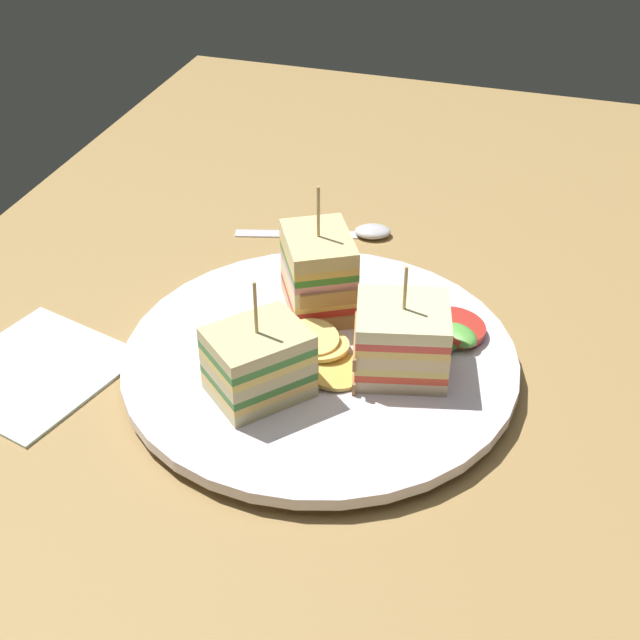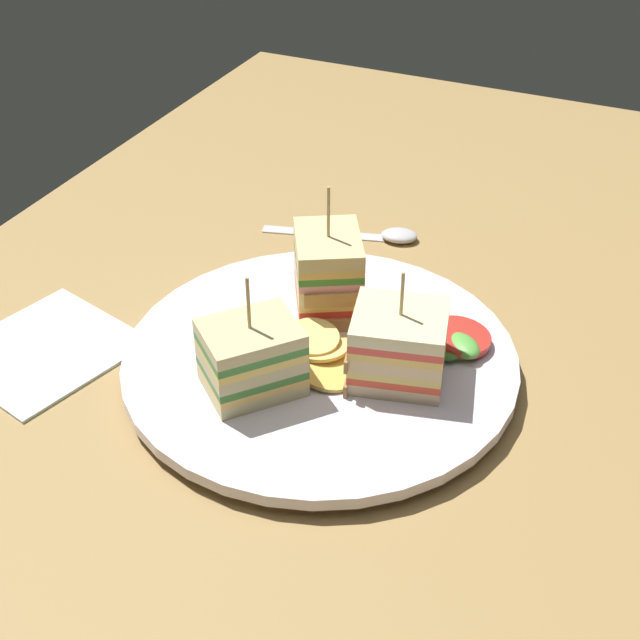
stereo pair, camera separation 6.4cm
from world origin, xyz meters
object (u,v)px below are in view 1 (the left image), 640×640
(sandwich_wedge_0, at_px, (400,343))
(sandwich_wedge_1, at_px, (319,273))
(spoon, at_px, (350,232))
(plate, at_px, (320,361))
(sandwich_wedge_2, at_px, (259,363))
(napkin, at_px, (34,370))
(chip_pile, at_px, (324,353))

(sandwich_wedge_0, height_order, sandwich_wedge_1, sandwich_wedge_1)
(sandwich_wedge_1, relative_size, spoon, 0.73)
(plate, relative_size, sandwich_wedge_0, 3.36)
(plate, bearing_deg, sandwich_wedge_2, -26.58)
(napkin, bearing_deg, sandwich_wedge_1, 123.56)
(sandwich_wedge_0, bearing_deg, napkin, -0.53)
(chip_pile, relative_size, napkin, 0.58)
(plate, height_order, sandwich_wedge_2, sandwich_wedge_2)
(plate, distance_m, spoon, 0.20)
(plate, height_order, spoon, plate)
(sandwich_wedge_2, relative_size, spoon, 0.63)
(sandwich_wedge_2, bearing_deg, sandwich_wedge_1, 37.03)
(plate, bearing_deg, sandwich_wedge_0, 86.41)
(spoon, bearing_deg, sandwich_wedge_2, -103.93)
(sandwich_wedge_0, relative_size, napkin, 0.71)
(plate, relative_size, napkin, 2.39)
(sandwich_wedge_1, xyz_separation_m, chip_pile, (0.06, 0.02, -0.02))
(spoon, distance_m, napkin, 0.31)
(sandwich_wedge_0, height_order, chip_pile, sandwich_wedge_0)
(plate, bearing_deg, spoon, -170.47)
(plate, distance_m, sandwich_wedge_2, 0.07)
(sandwich_wedge_2, height_order, chip_pile, sandwich_wedge_2)
(chip_pile, bearing_deg, sandwich_wedge_0, 93.84)
(plate, xyz_separation_m, chip_pile, (0.01, 0.01, 0.01))
(chip_pile, xyz_separation_m, spoon, (-0.20, -0.04, -0.02))
(plate, xyz_separation_m, sandwich_wedge_2, (0.05, -0.03, 0.03))
(chip_pile, bearing_deg, plate, -142.68)
(sandwich_wedge_0, xyz_separation_m, napkin, (0.06, -0.26, -0.04))
(sandwich_wedge_2, xyz_separation_m, spoon, (-0.25, -0.01, -0.04))
(sandwich_wedge_0, distance_m, chip_pile, 0.06)
(plate, relative_size, sandwich_wedge_1, 2.76)
(plate, xyz_separation_m, sandwich_wedge_1, (-0.06, -0.02, 0.04))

